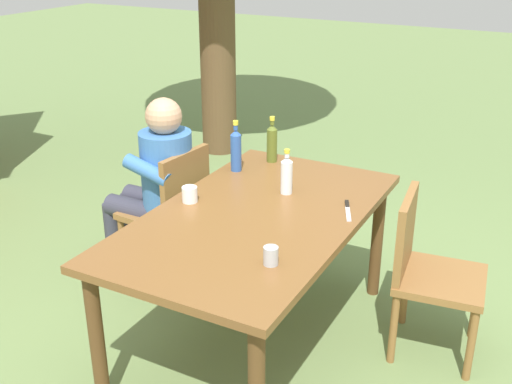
# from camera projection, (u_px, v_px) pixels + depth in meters

# --- Properties ---
(ground_plane) EXTENTS (24.00, 24.00, 0.00)m
(ground_plane) POSITION_uv_depth(u_px,v_px,m) (256.00, 340.00, 3.45)
(ground_plane) COLOR #6B844C
(dining_table) EXTENTS (1.71, 0.99, 0.77)m
(dining_table) POSITION_uv_depth(u_px,v_px,m) (256.00, 229.00, 3.18)
(dining_table) COLOR brown
(dining_table) RESTS_ON ground_plane
(chair_far_right) EXTENTS (0.48, 0.48, 0.87)m
(chair_far_right) POSITION_uv_depth(u_px,v_px,m) (172.00, 207.00, 3.90)
(chair_far_right) COLOR olive
(chair_far_right) RESTS_ON ground_plane
(chair_near_right) EXTENTS (0.49, 0.49, 0.87)m
(chair_near_right) POSITION_uv_depth(u_px,v_px,m) (426.00, 267.00, 3.22)
(chair_near_right) COLOR olive
(chair_near_right) RESTS_ON ground_plane
(person_in_white_shirt) EXTENTS (0.47, 0.61, 1.18)m
(person_in_white_shirt) POSITION_uv_depth(u_px,v_px,m) (157.00, 179.00, 3.89)
(person_in_white_shirt) COLOR #3D70B2
(person_in_white_shirt) RESTS_ON ground_plane
(bottle_olive) EXTENTS (0.06, 0.06, 0.28)m
(bottle_olive) POSITION_uv_depth(u_px,v_px,m) (272.00, 142.00, 3.80)
(bottle_olive) COLOR #566623
(bottle_olive) RESTS_ON dining_table
(bottle_clear) EXTENTS (0.06, 0.06, 0.25)m
(bottle_clear) POSITION_uv_depth(u_px,v_px,m) (287.00, 175.00, 3.35)
(bottle_clear) COLOR white
(bottle_clear) RESTS_ON dining_table
(bottle_blue) EXTENTS (0.06, 0.06, 0.30)m
(bottle_blue) POSITION_uv_depth(u_px,v_px,m) (236.00, 149.00, 3.65)
(bottle_blue) COLOR #2D56A3
(bottle_blue) RESTS_ON dining_table
(cup_steel) EXTENTS (0.07, 0.07, 0.08)m
(cup_steel) POSITION_uv_depth(u_px,v_px,m) (271.00, 256.00, 2.66)
(cup_steel) COLOR #B2B7BC
(cup_steel) RESTS_ON dining_table
(cup_white) EXTENTS (0.08, 0.08, 0.08)m
(cup_white) POSITION_uv_depth(u_px,v_px,m) (190.00, 194.00, 3.27)
(cup_white) COLOR white
(cup_white) RESTS_ON dining_table
(table_knife) EXTENTS (0.23, 0.11, 0.01)m
(table_knife) POSITION_uv_depth(u_px,v_px,m) (348.00, 209.00, 3.19)
(table_knife) COLOR silver
(table_knife) RESTS_ON dining_table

